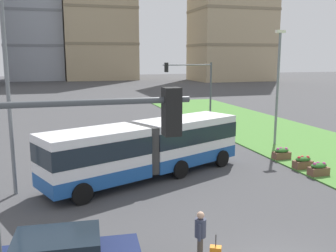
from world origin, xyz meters
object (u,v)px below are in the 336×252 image
Objects in this scene: flower_planter_4 at (282,153)px; traffic_light_far_right at (195,84)px; flower_planter_3 at (303,162)px; pedestrian_crossing at (200,234)px; flower_planter_2 at (319,169)px; streetlight_median at (278,83)px; streetlight_left at (7,83)px; articulated_bus at (147,148)px; traffic_light_near_left at (62,212)px.

traffic_light_far_right is at bearing 100.05° from flower_planter_4.
flower_planter_3 is at bearing -90.00° from flower_planter_4.
pedestrian_crossing is 11.51m from flower_planter_2.
streetlight_median is at bearing 50.01° from pedestrian_crossing.
streetlight_median is at bearing 72.20° from flower_planter_3.
flower_planter_3 is (9.57, 7.76, -0.58)m from pedestrian_crossing.
traffic_light_far_right reaches higher than flower_planter_3.
streetlight_left is 18.46m from streetlight_median.
flower_planter_3 is at bearing -7.81° from articulated_bus.
pedestrian_crossing is 1.58× the size of flower_planter_3.
streetlight_median is (11.47, 13.67, 3.63)m from pedestrian_crossing.
flower_planter_4 is (0.00, 2.17, 0.00)m from flower_planter_3.
streetlight_left is 1.17× the size of streetlight_median.
streetlight_left is at bearing 177.80° from flower_planter_3.
flower_planter_2 is at bearing -82.44° from traffic_light_far_right.
traffic_light_far_right is 18.50m from streetlight_left.
pedestrian_crossing is 18.21m from streetlight_median.
flower_planter_3 is at bearing 41.60° from traffic_light_near_left.
flower_planter_3 is at bearing 90.00° from flower_planter_2.
streetlight_median reaches higher than traffic_light_far_right.
traffic_light_near_left is at bearing -138.40° from flower_planter_3.
pedestrian_crossing is 0.29× the size of traffic_light_far_right.
traffic_light_near_left is at bearing -130.81° from streetlight_median.
articulated_bus is 9.04m from pedestrian_crossing.
streetlight_median reaches higher than articulated_bus.
streetlight_median is (3.78, -6.86, 0.45)m from traffic_light_far_right.
flower_planter_2 is 8.63m from streetlight_median.
flower_planter_2 is (9.06, -2.62, -1.23)m from articulated_bus.
flower_planter_2 is 0.18× the size of traffic_light_near_left.
traffic_light_far_right is at bearing 118.85° from streetlight_median.
flower_planter_4 is 0.13× the size of streetlight_median.
flower_planter_4 is at bearing 90.00° from flower_planter_3.
streetlight_left reaches higher than articulated_bus.
articulated_bus is 10.73× the size of flower_planter_2.
streetlight_left reaches higher than traffic_light_near_left.
flower_planter_3 is at bearing -107.80° from streetlight_median.
traffic_light_far_right is (-1.88, 10.61, 3.76)m from flower_planter_4.
flower_planter_4 is at bearing 46.28° from traffic_light_near_left.
flower_planter_4 is (0.00, 3.55, 0.00)m from flower_planter_2.
articulated_bus is at bearing 86.75° from pedestrian_crossing.
flower_planter_3 is at bearing -2.20° from streetlight_left.
articulated_bus is 12.28m from streetlight_median.
traffic_light_far_right is at bearing 64.57° from traffic_light_near_left.
traffic_light_near_left is at bearing -115.43° from traffic_light_far_right.
streetlight_left reaches higher than flower_planter_2.
traffic_light_near_left is 27.68m from traffic_light_far_right.
flower_planter_3 is 13.45m from traffic_light_far_right.
flower_planter_3 is 0.18× the size of traffic_light_far_right.
traffic_light_near_left is (-4.71, -13.47, 2.45)m from articulated_bus.
traffic_light_near_left is at bearing -109.27° from articulated_bus.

